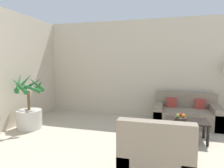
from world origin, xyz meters
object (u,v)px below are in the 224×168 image
at_px(apple_green, 178,116).
at_px(armchair, 156,158).
at_px(fruit_bowl, 181,119).
at_px(ottoman, 162,141).
at_px(potted_palm, 29,112).
at_px(sofa_loveseat, 186,115).
at_px(apple_red, 180,115).
at_px(orange_fruit, 183,116).
at_px(coffee_table, 186,123).

bearing_deg(apple_green, armchair, -103.03).
xyz_separation_m(fruit_bowl, ottoman, (-0.33, -0.65, -0.24)).
relative_size(armchair, ottoman, 1.64).
bearing_deg(potted_palm, fruit_bowl, 3.45).
xyz_separation_m(potted_palm, fruit_bowl, (3.30, 0.20, 0.03)).
bearing_deg(ottoman, sofa_loveseat, 73.19).
relative_size(sofa_loveseat, ottoman, 2.75).
relative_size(fruit_bowl, apple_red, 3.25).
relative_size(potted_palm, apple_green, 17.48).
height_order(armchair, ottoman, armchair).
bearing_deg(fruit_bowl, orange_fruit, 5.89).
height_order(apple_green, orange_fruit, same).
xyz_separation_m(potted_palm, apple_red, (3.29, 0.26, 0.09)).
relative_size(apple_green, orange_fruit, 1.00).
height_order(fruit_bowl, apple_red, apple_red).
height_order(sofa_loveseat, apple_red, sofa_loveseat).
bearing_deg(fruit_bowl, armchair, -104.87).
xyz_separation_m(apple_red, apple_green, (-0.05, -0.09, 0.00)).
relative_size(apple_red, orange_fruit, 0.93).
bearing_deg(armchair, orange_fruit, 73.30).
distance_m(fruit_bowl, apple_green, 0.09).
height_order(apple_red, ottoman, apple_red).
distance_m(sofa_loveseat, coffee_table, 1.05).
bearing_deg(apple_green, coffee_table, 16.82).
xyz_separation_m(potted_palm, apple_green, (3.25, 0.17, 0.09)).
bearing_deg(ottoman, orange_fruit, 59.64).
bearing_deg(coffee_table, ottoman, -123.25).
bearing_deg(ottoman, armchair, -93.81).
bearing_deg(fruit_bowl, apple_red, 98.65).
distance_m(potted_palm, apple_green, 3.25).
relative_size(fruit_bowl, armchair, 0.25).
distance_m(coffee_table, armchair, 1.55).
relative_size(orange_fruit, armchair, 0.08).
height_order(coffee_table, ottoman, coffee_table).
relative_size(fruit_bowl, ottoman, 0.40).
bearing_deg(fruit_bowl, coffee_table, 12.31).
distance_m(orange_fruit, armchair, 1.53).
bearing_deg(armchair, coffee_table, 71.46).
distance_m(potted_palm, coffee_table, 3.42).
bearing_deg(apple_red, sofa_loveseat, 78.88).
xyz_separation_m(sofa_loveseat, ottoman, (-0.52, -1.71, -0.06)).
xyz_separation_m(fruit_bowl, armchair, (-0.38, -1.45, -0.16)).
bearing_deg(apple_red, ottoman, -114.25).
bearing_deg(ottoman, potted_palm, 171.43).
bearing_deg(potted_palm, coffee_table, 3.74).
height_order(coffee_table, apple_red, apple_red).
height_order(apple_green, armchair, armchair).
distance_m(coffee_table, ottoman, 0.82).
bearing_deg(coffee_table, sofa_loveseat, 85.74).
bearing_deg(potted_palm, apple_red, 4.59).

